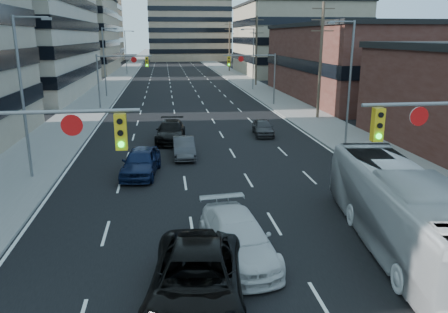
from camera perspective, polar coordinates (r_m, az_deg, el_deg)
name	(u,v)px	position (r m, az deg, el deg)	size (l,w,h in m)	color
road_surface	(173,63)	(135.44, -6.69, 12.02)	(18.00, 300.00, 0.02)	black
sidewalk_left	(134,63)	(135.69, -11.65, 11.85)	(5.00, 300.00, 0.15)	slate
sidewalk_right	(211,63)	(136.15, -1.74, 12.16)	(5.00, 300.00, 0.15)	slate
office_left_far	(67,36)	(107.30, -19.81, 14.64)	(20.00, 30.00, 16.00)	gray
storefront_right_mid	(370,63)	(61.41, 18.50, 11.49)	(20.00, 30.00, 9.00)	#472119
office_right_far	(294,40)	(97.22, 9.17, 14.74)	(22.00, 28.00, 14.00)	gray
bg_block_left	(80,29)	(147.37, -18.27, 15.54)	(24.00, 24.00, 20.00)	#ADA089
bg_block_right	(277,42)	(139.58, 6.92, 14.58)	(22.00, 22.00, 12.00)	gray
signal_near_left	(7,162)	(14.45, -26.45, -0.68)	(6.59, 0.33, 6.00)	slate
signal_far_left	(119,70)	(50.55, -13.55, 10.93)	(6.09, 0.33, 6.00)	slate
signal_far_right	(255,69)	(51.37, 4.09, 11.38)	(6.09, 0.33, 6.00)	slate
utility_pole_block	(321,59)	(43.86, 12.51, 12.30)	(2.20, 0.28, 11.00)	#4C3D2D
utility_pole_midblock	(256,50)	(72.76, 4.26, 13.74)	(2.20, 0.28, 11.00)	#4C3D2D
utility_pole_distant	(229,46)	(102.30, 0.71, 14.27)	(2.20, 0.28, 11.00)	#4C3D2D
streetlight_left_near	(25,91)	(26.46, -24.59, 7.82)	(2.03, 0.22, 9.00)	slate
streetlight_left_mid	(105,59)	(60.72, -15.25, 12.23)	(2.03, 0.22, 9.00)	slate
streetlight_left_far	(126,50)	(95.52, -12.62, 13.39)	(2.03, 0.22, 9.00)	slate
streetlight_right_near	(348,78)	(33.02, 15.90, 9.88)	(2.03, 0.22, 9.00)	slate
streetlight_right_far	(252,56)	(66.54, 3.73, 12.96)	(2.03, 0.22, 9.00)	slate
black_pickup	(197,280)	(13.66, -3.61, -15.82)	(2.83, 6.15, 1.71)	black
white_van	(237,238)	(16.32, 1.75, -10.54)	(2.21, 5.44, 1.58)	silver
transit_bus	(403,211)	(17.90, 22.31, -6.60)	(2.64, 11.27, 3.14)	#BBBBBB
sedan_blue	(141,162)	(26.06, -10.81, -0.67)	(1.93, 4.80, 1.63)	#0D1937
sedan_grey_center	(184,147)	(29.62, -5.27, 1.19)	(1.41, 4.03, 1.33)	#313133
sedan_black_far	(171,131)	(34.21, -6.98, 3.27)	(2.18, 5.36, 1.55)	black
sedan_grey_right	(263,127)	(36.22, 5.13, 3.82)	(1.56, 3.87, 1.32)	#343336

